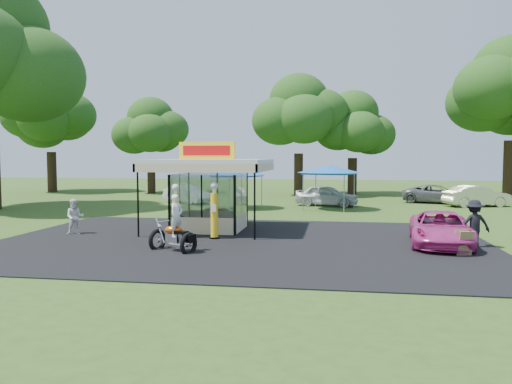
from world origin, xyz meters
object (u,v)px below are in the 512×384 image
at_px(gas_pump_left, 176,213).
at_px(tent_west, 237,172).
at_px(bg_car_a, 187,194).
at_px(bg_car_e, 477,196).
at_px(a_frame_sign, 464,243).
at_px(pink_sedan, 441,229).
at_px(gas_pump_right, 214,212).
at_px(bg_car_c, 327,195).
at_px(spectator_west, 75,217).
at_px(kiosk_car, 221,215).
at_px(spectator_east_a, 474,224).
at_px(tent_east, 329,169).
at_px(motorcycle, 175,229).
at_px(bg_car_d, 437,194).
at_px(gas_station_kiosk, 210,193).

height_order(gas_pump_left, tent_west, tent_west).
height_order(bg_car_a, bg_car_e, bg_car_e).
height_order(a_frame_sign, pink_sedan, pink_sedan).
bearing_deg(gas_pump_left, gas_pump_right, 6.30).
bearing_deg(bg_car_c, spectator_west, 156.43).
bearing_deg(kiosk_car, spectator_east_a, -114.30).
xyz_separation_m(spectator_east_a, tent_east, (-5.67, 13.42, 1.74)).
bearing_deg(motorcycle, spectator_west, 174.74).
xyz_separation_m(gas_pump_right, a_frame_sign, (9.52, -2.21, -0.71)).
distance_m(spectator_west, spectator_east_a, 16.85).
xyz_separation_m(motorcycle, bg_car_e, (15.65, 19.53, -0.11)).
bearing_deg(pink_sedan, bg_car_d, 86.31).
height_order(a_frame_sign, spectator_west, spectator_west).
bearing_deg(gas_pump_left, pink_sedan, 0.17).
bearing_deg(gas_pump_left, spectator_east_a, -0.85).
distance_m(gas_station_kiosk, bg_car_d, 21.28).
distance_m(gas_pump_right, pink_sedan, 9.15).
bearing_deg(pink_sedan, a_frame_sign, -72.59).
bearing_deg(bg_car_c, gas_station_kiosk, 170.29).
xyz_separation_m(a_frame_sign, tent_east, (-4.87, 15.28, 2.20)).
distance_m(gas_station_kiosk, bg_car_c, 14.00).
relative_size(gas_station_kiosk, pink_sedan, 1.12).
height_order(gas_pump_left, bg_car_a, gas_pump_left).
distance_m(motorcycle, bg_car_c, 19.08).
distance_m(gas_pump_right, bg_car_d, 22.75).
relative_size(motorcycle, bg_car_d, 0.44).
height_order(a_frame_sign, bg_car_a, bg_car_a).
bearing_deg(bg_car_e, bg_car_c, 78.69).
relative_size(kiosk_car, tent_west, 0.72).
relative_size(tent_west, tent_east, 0.93).
relative_size(gas_pump_left, tent_west, 0.60).
height_order(pink_sedan, bg_car_e, bg_car_e).
height_order(tent_west, tent_east, tent_east).
height_order(gas_pump_left, pink_sedan, gas_pump_left).
distance_m(gas_station_kiosk, gas_pump_right, 2.66).
bearing_deg(a_frame_sign, tent_west, 112.08).
bearing_deg(pink_sedan, kiosk_car, 161.00).
xyz_separation_m(gas_pump_left, bg_car_d, (14.30, 19.06, -0.43)).
distance_m(kiosk_car, pink_sedan, 11.05).
relative_size(gas_station_kiosk, gas_pump_left, 2.30).
height_order(gas_station_kiosk, tent_west, gas_station_kiosk).
height_order(bg_car_c, tent_west, tent_west).
relative_size(gas_pump_right, a_frame_sign, 2.67).
bearing_deg(kiosk_car, gas_station_kiosk, -180.00).
bearing_deg(tent_east, tent_west, -177.32).
height_order(bg_car_a, tent_east, tent_east).
bearing_deg(a_frame_sign, bg_car_d, 67.20).
distance_m(gas_pump_right, bg_car_c, 16.03).
relative_size(gas_station_kiosk, spectator_west, 3.37).
bearing_deg(tent_west, bg_car_c, 23.56).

